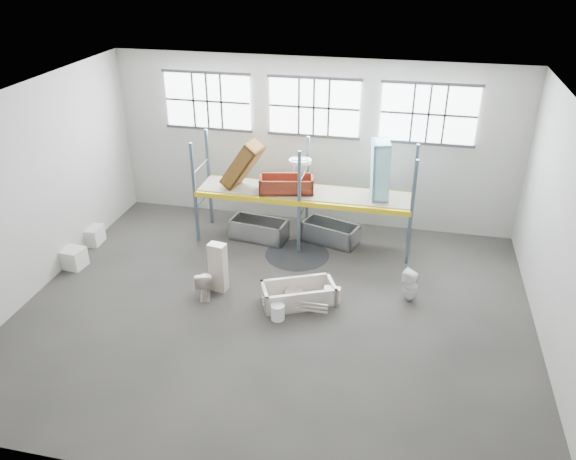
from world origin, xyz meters
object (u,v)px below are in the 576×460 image
(bathtub_beige, at_px, (298,294))
(steel_tub_right, at_px, (331,233))
(blue_tub_upright, at_px, (380,170))
(carton_near, at_px, (73,258))
(toilet_beige, at_px, (204,283))
(steel_tub_left, at_px, (259,229))
(rust_tub_flat, at_px, (286,184))
(bucket, at_px, (278,312))
(toilet_white, at_px, (411,286))
(cistern_tall, at_px, (218,267))

(bathtub_beige, relative_size, steel_tub_right, 1.10)
(blue_tub_upright, relative_size, carton_near, 2.58)
(bathtub_beige, distance_m, steel_tub_right, 3.25)
(toilet_beige, xyz_separation_m, steel_tub_left, (0.54, 3.16, -0.08))
(rust_tub_flat, xyz_separation_m, bucket, (0.62, -3.70, -1.63))
(toilet_white, bearing_deg, bathtub_beige, -51.51)
(toilet_beige, xyz_separation_m, toilet_white, (4.98, 0.91, 0.03))
(bathtub_beige, relative_size, steel_tub_left, 1.07)
(bathtub_beige, height_order, cistern_tall, cistern_tall)
(rust_tub_flat, bearing_deg, carton_near, -153.84)
(toilet_beige, height_order, steel_tub_left, toilet_beige)
(bucket, xyz_separation_m, carton_near, (-5.93, 1.10, 0.08))
(toilet_beige, bearing_deg, steel_tub_right, -144.83)
(toilet_white, relative_size, carton_near, 1.31)
(toilet_beige, xyz_separation_m, cistern_tall, (0.27, 0.34, 0.28))
(bathtub_beige, relative_size, carton_near, 2.81)
(bathtub_beige, distance_m, toilet_white, 2.74)
(blue_tub_upright, bearing_deg, cistern_tall, -140.71)
(blue_tub_upright, bearing_deg, carton_near, -160.57)
(toilet_white, xyz_separation_m, blue_tub_upright, (-1.06, 2.41, 1.99))
(toilet_beige, relative_size, carton_near, 1.21)
(bathtub_beige, xyz_separation_m, blue_tub_upright, (1.58, 3.12, 2.14))
(bucket, distance_m, carton_near, 6.03)
(rust_tub_flat, distance_m, carton_near, 6.12)
(steel_tub_right, distance_m, rust_tub_flat, 2.00)
(toilet_beige, bearing_deg, carton_near, -25.30)
(cistern_tall, distance_m, carton_near, 4.23)
(cistern_tall, height_order, carton_near, cistern_tall)
(steel_tub_right, distance_m, carton_near, 7.17)
(cistern_tall, distance_m, steel_tub_left, 2.86)
(cistern_tall, bearing_deg, toilet_beige, -119.37)
(toilet_beige, height_order, bucket, toilet_beige)
(carton_near, bearing_deg, steel_tub_right, 23.70)
(toilet_beige, bearing_deg, rust_tub_flat, -130.86)
(rust_tub_flat, relative_size, blue_tub_upright, 0.94)
(toilet_beige, bearing_deg, cistern_tall, -145.96)
(bathtub_beige, distance_m, bucket, 0.82)
(bathtub_beige, relative_size, toilet_white, 2.14)
(steel_tub_right, height_order, bucket, steel_tub_right)
(rust_tub_flat, bearing_deg, blue_tub_upright, 3.61)
(toilet_white, bearing_deg, rust_tub_flat, -98.61)
(toilet_beige, distance_m, rust_tub_flat, 3.73)
(bathtub_beige, bearing_deg, carton_near, 152.39)
(steel_tub_right, xyz_separation_m, bucket, (-0.63, -3.98, -0.10))
(bucket, bearing_deg, steel_tub_right, 80.94)
(toilet_beige, relative_size, steel_tub_right, 0.47)
(steel_tub_left, bearing_deg, toilet_white, -26.92)
(steel_tub_right, xyz_separation_m, blue_tub_upright, (1.28, -0.11, 2.10))
(bathtub_beige, distance_m, toilet_beige, 2.34)
(toilet_beige, bearing_deg, toilet_white, 172.97)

